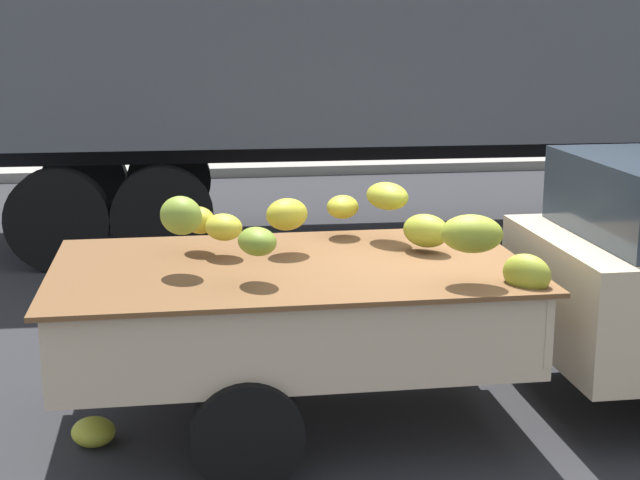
# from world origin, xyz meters

# --- Properties ---
(ground) EXTENTS (220.00, 220.00, 0.00)m
(ground) POSITION_xyz_m (0.00, 0.00, 0.00)
(ground) COLOR #28282B
(curb_strip) EXTENTS (80.00, 0.80, 0.16)m
(curb_strip) POSITION_xyz_m (0.00, 9.98, 0.08)
(curb_strip) COLOR gray
(curb_strip) RESTS_ON ground
(pickup_truck) EXTENTS (5.23, 1.78, 1.70)m
(pickup_truck) POSITION_xyz_m (0.68, -0.23, 0.88)
(pickup_truck) COLOR #CCB793
(pickup_truck) RESTS_ON ground
(semi_trailer) EXTENTS (12.05, 2.86, 3.95)m
(semi_trailer) POSITION_xyz_m (1.29, 5.08, 2.54)
(semi_trailer) COLOR #4C5156
(semi_trailer) RESTS_ON ground
(fallen_banana_bunch_near_tailgate) EXTENTS (0.38, 0.39, 0.17)m
(fallen_banana_bunch_near_tailgate) POSITION_xyz_m (-2.66, -0.34, 0.09)
(fallen_banana_bunch_near_tailgate) COLOR gold
(fallen_banana_bunch_near_tailgate) RESTS_ON ground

